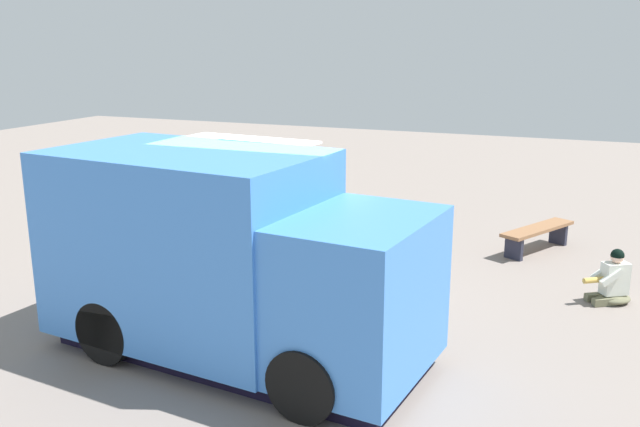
% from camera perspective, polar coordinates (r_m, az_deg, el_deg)
% --- Properties ---
extents(ground_plane, '(40.00, 40.00, 0.00)m').
position_cam_1_polar(ground_plane, '(10.08, -3.54, -7.77)').
color(ground_plane, gray).
extents(food_truck, '(4.86, 3.05, 2.50)m').
position_cam_1_polar(food_truck, '(8.31, -7.67, -4.01)').
color(food_truck, '#4284DF').
rests_on(food_truck, ground_plane).
extents(person_customer, '(0.78, 0.66, 0.83)m').
position_cam_1_polar(person_customer, '(10.99, 23.30, -5.36)').
color(person_customer, '#68674B').
rests_on(person_customer, ground_plane).
extents(planter_flowering_near, '(0.64, 0.64, 0.82)m').
position_cam_1_polar(planter_flowering_near, '(13.77, -10.45, -0.08)').
color(planter_flowering_near, '#514748').
rests_on(planter_flowering_near, ground_plane).
extents(planter_flowering_far, '(0.48, 0.48, 0.68)m').
position_cam_1_polar(planter_flowering_far, '(15.11, -10.52, 0.99)').
color(planter_flowering_far, '#A58894').
rests_on(planter_flowering_far, ground_plane).
extents(plaza_bench, '(1.19, 1.79, 0.46)m').
position_cam_1_polar(plaza_bench, '(13.12, 17.77, -1.55)').
color(plaza_bench, '#906341').
rests_on(plaza_bench, ground_plane).
extents(trash_bin, '(0.48, 0.48, 0.96)m').
position_cam_1_polar(trash_bin, '(12.36, -5.15, -1.23)').
color(trash_bin, black).
rests_on(trash_bin, ground_plane).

